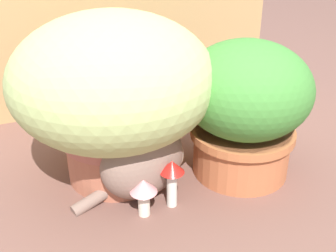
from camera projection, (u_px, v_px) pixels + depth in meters
name	position (u px, v px, depth m)	size (l,w,h in m)	color
ground_plane	(147.00, 183.00, 1.26)	(6.00, 6.00, 0.00)	brown
cardboard_backdrop	(118.00, 20.00, 1.61)	(1.30, 0.03, 0.71)	tan
grass_planter	(113.00, 88.00, 1.17)	(0.58, 0.58, 0.50)	#B2644A
leafy_planter	(245.00, 106.00, 1.22)	(0.38, 0.38, 0.42)	#BE663E
cat	(147.00, 155.00, 1.17)	(0.39, 0.24, 0.32)	#84685C
mushroom_ornament_red	(172.00, 175.00, 1.12)	(0.07, 0.07, 0.14)	silver
mushroom_ornament_pink	(144.00, 191.00, 1.09)	(0.07, 0.07, 0.11)	#EEE5CE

